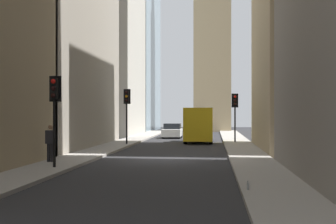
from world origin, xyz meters
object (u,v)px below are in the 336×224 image
at_px(delivery_truck, 199,125).
at_px(discarded_bottle, 248,186).
at_px(sedan_white, 172,131).
at_px(pedestrian, 50,142).
at_px(traffic_light_midblock, 235,106).
at_px(traffic_light_foreground, 54,100).
at_px(traffic_light_far_junction, 127,104).

relative_size(delivery_truck, discarded_bottle, 23.93).
bearing_deg(sedan_white, pedestrian, 172.64).
distance_m(traffic_light_midblock, discarded_bottle, 27.35).
bearing_deg(traffic_light_foreground, delivery_truck, -13.96).
bearing_deg(traffic_light_foreground, pedestrian, 20.21).
bearing_deg(sedan_white, traffic_light_far_junction, 169.59).
bearing_deg(pedestrian, traffic_light_far_junction, -4.65).
relative_size(sedan_white, traffic_light_far_junction, 1.06).
distance_m(delivery_truck, traffic_light_foreground, 23.01).
bearing_deg(sedan_white, discarded_bottle, -172.29).
height_order(sedan_white, discarded_bottle, sedan_white).
height_order(traffic_light_foreground, pedestrian, traffic_light_foreground).
height_order(traffic_light_midblock, pedestrian, traffic_light_midblock).
relative_size(pedestrian, discarded_bottle, 6.44).
height_order(sedan_white, traffic_light_far_junction, traffic_light_far_junction).
bearing_deg(pedestrian, traffic_light_midblock, -26.78).
bearing_deg(traffic_light_foreground, traffic_light_midblock, -21.94).
bearing_deg(traffic_light_midblock, sedan_white, 30.35).
bearing_deg(delivery_truck, traffic_light_midblock, -115.18).
distance_m(delivery_truck, traffic_light_midblock, 3.53).
relative_size(delivery_truck, pedestrian, 3.71).
height_order(delivery_truck, traffic_light_foreground, traffic_light_foreground).
xyz_separation_m(sedan_white, discarded_bottle, (-36.92, -5.00, -0.42)).
bearing_deg(discarded_bottle, sedan_white, 7.71).
bearing_deg(pedestrian, discarded_bottle, -135.29).
distance_m(traffic_light_far_junction, discarded_bottle, 25.07).
height_order(traffic_light_foreground, traffic_light_midblock, traffic_light_foreground).
xyz_separation_m(delivery_truck, pedestrian, (-19.84, 6.44, -0.37)).
bearing_deg(traffic_light_far_junction, pedestrian, 175.35).
bearing_deg(traffic_light_foreground, sedan_white, -5.11).
xyz_separation_m(sedan_white, pedestrian, (-28.20, 3.64, 0.42)).
distance_m(traffic_light_foreground, traffic_light_far_junction, 17.51).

